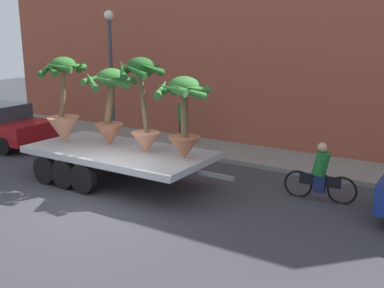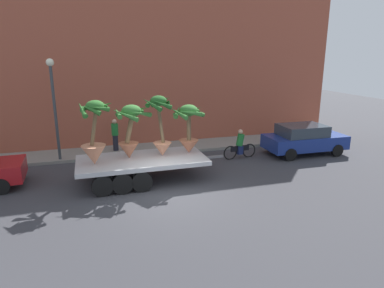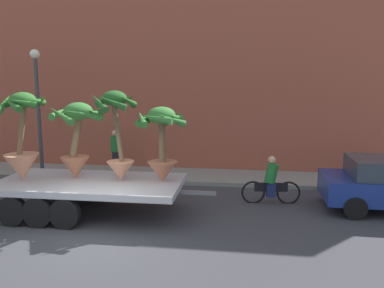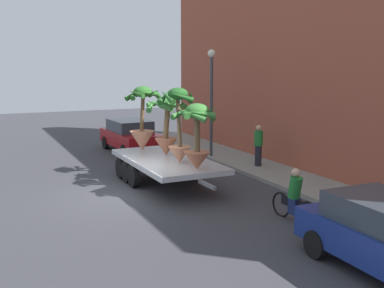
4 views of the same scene
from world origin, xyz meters
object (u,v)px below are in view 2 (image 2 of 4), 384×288
potted_palm_front (160,125)px  parked_car (304,139)px  flatbed_trailer (137,164)px  potted_palm_extra (94,136)px  pedestrian_near_gate (115,134)px  street_lamp (54,97)px  cyclist (240,146)px  potted_palm_middle (130,129)px  potted_palm_rear (189,126)px

potted_palm_front → parked_car: size_ratio=0.60×
flatbed_trailer → potted_palm_extra: 2.11m
pedestrian_near_gate → street_lamp: size_ratio=0.35×
flatbed_trailer → street_lamp: 5.50m
flatbed_trailer → cyclist: cyclist is taller
cyclist → flatbed_trailer: bearing=-162.8°
potted_palm_middle → potted_palm_extra: bearing=-163.4°
cyclist → parked_car: size_ratio=0.43×
potted_palm_middle → potted_palm_front: potted_palm_front is taller
potted_palm_extra → street_lamp: size_ratio=0.52×
potted_palm_middle → pedestrian_near_gate: potted_palm_middle is taller
flatbed_trailer → potted_palm_middle: bearing=133.4°
potted_palm_rear → street_lamp: (-5.62, 3.45, 1.07)m
potted_palm_extra → potted_palm_front: bearing=7.5°
flatbed_trailer → pedestrian_near_gate: pedestrian_near_gate is taller
pedestrian_near_gate → street_lamp: 3.61m
potted_palm_middle → cyclist: potted_palm_middle is taller
potted_palm_middle → cyclist: size_ratio=1.21×
potted_palm_front → street_lamp: 5.70m
potted_palm_middle → street_lamp: (-3.13, 3.47, 1.02)m
potted_palm_extra → pedestrian_near_gate: bearing=77.1°
pedestrian_near_gate → flatbed_trailer: bearing=-83.1°
pedestrian_near_gate → street_lamp: (-2.77, -0.77, 2.19)m
flatbed_trailer → cyclist: bearing=17.2°
potted_palm_front → pedestrian_near_gate: potted_palm_front is taller
parked_car → potted_palm_front: bearing=-170.5°
flatbed_trailer → potted_palm_rear: (2.32, 0.20, 1.40)m
street_lamp → potted_palm_extra: bearing=-66.4°
cyclist → street_lamp: 9.34m
potted_palm_middle → potted_palm_front: (1.25, -0.08, 0.10)m
parked_car → potted_palm_rear: bearing=-169.5°
potted_palm_rear → pedestrian_near_gate: bearing=124.1°
potted_palm_middle → cyclist: 6.04m
potted_palm_middle → cyclist: bearing=15.0°
potted_palm_middle → parked_car: size_ratio=0.52×
parked_car → pedestrian_near_gate: 10.02m
potted_palm_front → potted_palm_extra: (-2.67, -0.35, -0.20)m
street_lamp → flatbed_trailer: bearing=-47.9°
parked_car → pedestrian_near_gate: (-9.56, 2.97, 0.22)m
potted_palm_extra → cyclist: bearing=15.3°
potted_palm_rear → street_lamp: size_ratio=0.44×
potted_palm_rear → pedestrian_near_gate: potted_palm_rear is taller
flatbed_trailer → street_lamp: (-3.30, 3.65, 2.47)m
potted_palm_rear → potted_palm_middle: 2.49m
potted_palm_front → potted_palm_extra: potted_palm_front is taller
cyclist → pedestrian_near_gate: (-6.00, 2.72, 0.37)m
potted_palm_rear → potted_palm_extra: size_ratio=0.84×
potted_palm_extra → cyclist: (7.07, 1.93, -1.44)m
flatbed_trailer → potted_palm_middle: (-0.17, 0.18, 1.45)m
potted_palm_middle → parked_car: bearing=7.8°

